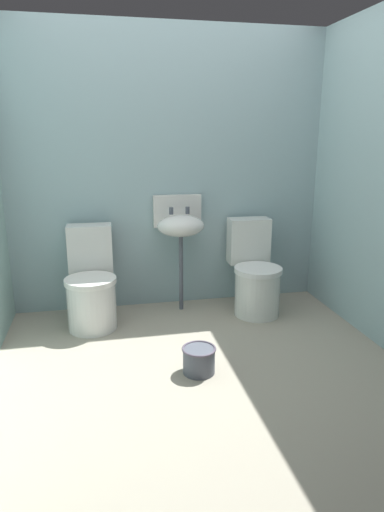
{
  "coord_description": "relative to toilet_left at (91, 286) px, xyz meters",
  "views": [
    {
      "loc": [
        -0.6,
        -2.54,
        1.52
      ],
      "look_at": [
        0.0,
        0.32,
        0.7
      ],
      "focal_mm": 31.37,
      "sensor_mm": 36.0,
      "label": 1
    }
  ],
  "objects": [
    {
      "name": "toilet_right",
      "position": [
        1.37,
        0.0,
        0.0
      ],
      "size": [
        0.41,
        0.6,
        0.78
      ],
      "rotation": [
        0.0,
        0.0,
        3.11
      ],
      "color": "silver",
      "rests_on": "ground"
    },
    {
      "name": "sink",
      "position": [
        0.76,
        0.19,
        0.43
      ],
      "size": [
        0.42,
        0.35,
        0.99
      ],
      "color": "#494D59",
      "rests_on": "ground"
    },
    {
      "name": "wall_back",
      "position": [
        0.7,
        0.4,
        0.86
      ],
      "size": [
        3.11,
        0.1,
        2.36
      ],
      "primitive_type": "cube",
      "color": "#8AA6AC",
      "rests_on": "ground"
    },
    {
      "name": "bucket",
      "position": [
        0.68,
        -0.92,
        -0.23
      ],
      "size": [
        0.22,
        0.22,
        0.18
      ],
      "color": "#494D59",
      "rests_on": "ground"
    },
    {
      "name": "toilet_left",
      "position": [
        0.0,
        0.0,
        0.0
      ],
      "size": [
        0.41,
        0.6,
        0.78
      ],
      "rotation": [
        0.0,
        0.0,
        3.12
      ],
      "color": "silver",
      "rests_on": "ground"
    },
    {
      "name": "ground_plane",
      "position": [
        0.7,
        -0.92,
        -0.36
      ],
      "size": [
        3.11,
        2.95,
        0.08
      ],
      "primitive_type": "cube",
      "color": "gray"
    }
  ]
}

